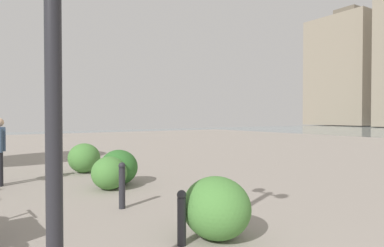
{
  "coord_description": "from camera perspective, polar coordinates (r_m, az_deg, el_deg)",
  "views": [
    {
      "loc": [
        0.2,
        1.89,
        1.74
      ],
      "look_at": [
        10.19,
        -4.76,
        1.49
      ],
      "focal_mm": 30.49,
      "sensor_mm": 36.0,
      "label": 1
    }
  ],
  "objects": [
    {
      "name": "building_highrise",
      "position": [
        80.4,
        25.81,
        8.11
      ],
      "size": [
        13.55,
        14.04,
        25.28
      ],
      "color": "gray",
      "rests_on": "ground"
    },
    {
      "name": "bollard_near",
      "position": [
        4.58,
        -1.82,
        -15.95
      ],
      "size": [
        0.13,
        0.13,
        0.75
      ],
      "color": "#232328",
      "rests_on": "ground"
    },
    {
      "name": "bollard_mid",
      "position": [
        6.41,
        -12.15,
        -10.38
      ],
      "size": [
        0.13,
        0.13,
        0.88
      ],
      "color": "#232328",
      "rests_on": "ground"
    },
    {
      "name": "shrub_low",
      "position": [
        10.74,
        -18.35,
        -5.75
      ],
      "size": [
        1.07,
        0.97,
        0.91
      ],
      "color": "#477F38",
      "rests_on": "ground"
    },
    {
      "name": "shrub_round",
      "position": [
        8.12,
        -14.29,
        -8.39
      ],
      "size": [
        0.93,
        0.83,
        0.79
      ],
      "color": "#477F38",
      "rests_on": "ground"
    },
    {
      "name": "shrub_wide",
      "position": [
        4.81,
        4.28,
        -14.47
      ],
      "size": [
        1.04,
        0.94,
        0.89
      ],
      "color": "#477F38",
      "rests_on": "ground"
    },
    {
      "name": "shrub_tall",
      "position": [
        8.63,
        -12.69,
        -7.46
      ],
      "size": [
        1.05,
        0.95,
        0.89
      ],
      "color": "#2D6628",
      "rests_on": "ground"
    }
  ]
}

